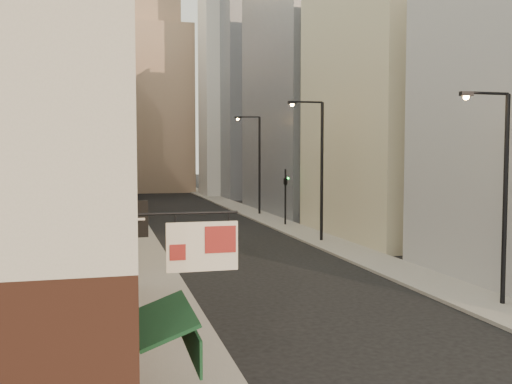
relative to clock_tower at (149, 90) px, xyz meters
name	(u,v)px	position (x,y,z in m)	size (l,w,h in m)	color
sidewalk_left	(125,211)	(-5.50, -37.00, -17.56)	(3.00, 140.00, 0.15)	gray
sidewalk_right	(240,208)	(7.50, -37.00, -17.56)	(3.00, 140.00, 0.15)	gray
near_building_left	(21,160)	(-9.99, -83.00, -11.61)	(8.30, 23.04, 12.30)	brown
left_bldg_beige	(43,124)	(-11.00, -66.00, -9.63)	(8.00, 12.00, 16.00)	#BBB28F
left_bldg_grey	(63,111)	(-11.00, -50.00, -7.63)	(8.00, 16.00, 20.00)	#9B9CA1
left_bldg_tan	(74,136)	(-11.00, -32.00, -9.13)	(8.00, 18.00, 17.00)	tan
left_bldg_wingrid	(81,117)	(-11.00, -12.00, -5.63)	(8.00, 20.00, 24.00)	gray
right_bldg_beige	(386,105)	(13.00, -62.00, -7.63)	(8.00, 16.00, 20.00)	#BBB28F
right_bldg_wingrid	(299,93)	(13.00, -42.00, -4.63)	(8.00, 20.00, 26.00)	gray
highrise	(277,32)	(19.00, -14.00, 8.02)	(21.00, 23.00, 51.20)	gray
clock_tower	(149,90)	(0.00, 0.00, 0.00)	(14.00, 14.00, 44.90)	tan
white_tower	(228,75)	(11.00, -14.00, 0.97)	(8.00, 8.00, 41.50)	silver
streetlamp_near	(501,186)	(7.81, -81.80, -12.68)	(2.27, 0.23, 8.68)	black
streetlamp_mid	(318,162)	(7.02, -63.52, -11.93)	(2.62, 0.34, 9.98)	black
streetlamp_far	(257,159)	(7.64, -44.26, -11.79)	(2.58, 1.10, 10.24)	black
traffic_light_left	(127,185)	(-5.64, -47.92, -14.17)	(0.56, 0.45, 5.00)	black
traffic_light_right	(285,183)	(7.64, -53.97, -13.86)	(0.62, 0.57, 5.00)	black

